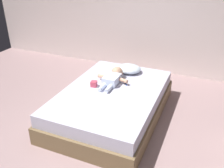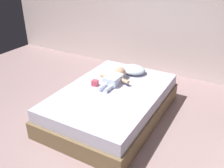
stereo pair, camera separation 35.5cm
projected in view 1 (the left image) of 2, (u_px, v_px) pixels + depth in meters
ground_plane at (95, 166)px, 2.85m from camera, size 8.00×8.00×0.00m
wall_behind_bed at (163, 7)px, 4.72m from camera, size 8.00×0.12×2.62m
bed at (112, 103)px, 3.70m from camera, size 1.39×2.08×0.43m
pillow at (129, 69)px, 4.14m from camera, size 0.41×0.35×0.13m
baby at (113, 78)px, 3.81m from camera, size 0.50×0.64×0.18m
toothbrush at (126, 82)px, 3.80m from camera, size 0.09×0.16×0.02m
toy_block at (94, 84)px, 3.68m from camera, size 0.10×0.10×0.09m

